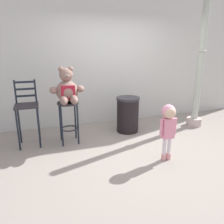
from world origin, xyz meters
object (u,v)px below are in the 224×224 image
(lamppost, at_px, (199,76))
(bar_stool_with_teddy, at_px, (68,114))
(bar_chair_empty, at_px, (27,109))
(teddy_bear, at_px, (67,90))
(child_walking, at_px, (168,121))
(trash_bin, at_px, (128,114))

(lamppost, bearing_deg, bar_stool_with_teddy, -179.27)
(lamppost, bearing_deg, bar_chair_empty, 178.70)
(lamppost, bearing_deg, teddy_bear, -178.64)
(bar_stool_with_teddy, bearing_deg, child_walking, -40.48)
(bar_stool_with_teddy, relative_size, child_walking, 0.87)
(bar_stool_with_teddy, relative_size, trash_bin, 1.05)
(child_walking, height_order, bar_chair_empty, bar_chair_empty)
(child_walking, xyz_separation_m, trash_bin, (-0.11, 1.38, -0.29))
(teddy_bear, height_order, trash_bin, teddy_bear)
(child_walking, xyz_separation_m, bar_chair_empty, (-2.11, 1.31, 0.03))
(trash_bin, height_order, bar_chair_empty, bar_chair_empty)
(trash_bin, bearing_deg, bar_stool_with_teddy, -171.40)
(lamppost, bearing_deg, child_walking, -141.28)
(bar_stool_with_teddy, xyz_separation_m, teddy_bear, (0.00, -0.03, 0.47))
(child_walking, height_order, trash_bin, child_walking)
(trash_bin, bearing_deg, child_walking, -85.61)
(child_walking, relative_size, trash_bin, 1.21)
(child_walking, relative_size, bar_chair_empty, 0.76)
(teddy_bear, xyz_separation_m, child_walking, (1.39, -1.16, -0.37))
(teddy_bear, bearing_deg, trash_bin, 9.99)
(bar_chair_empty, bearing_deg, bar_stool_with_teddy, -9.48)
(child_walking, bearing_deg, teddy_bear, -162.89)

